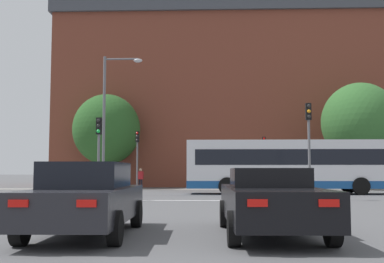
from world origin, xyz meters
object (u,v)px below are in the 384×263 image
traffic_light_near_left (99,144)px  pedestrian_waiting (322,175)px  pedestrian_walking_east (140,177)px  car_roadster_right (270,201)px  traffic_light_far_left (137,150)px  traffic_light_near_right (309,135)px  bus_crossing_lead (290,165)px  car_saloon_left (87,198)px  traffic_light_far_right (264,154)px  street_lamp_junction (110,110)px

traffic_light_near_left → pedestrian_waiting: traffic_light_near_left is taller
pedestrian_walking_east → traffic_light_near_left: bearing=-76.8°
car_roadster_right → traffic_light_far_left: bearing=103.5°
traffic_light_near_left → traffic_light_near_right: 9.98m
bus_crossing_lead → pedestrian_walking_east: bus_crossing_lead is taller
car_saloon_left → traffic_light_far_right: bearing=74.3°
bus_crossing_lead → traffic_light_far_left: size_ratio=2.84×
car_saloon_left → bus_crossing_lead: size_ratio=0.40×
traffic_light_far_right → traffic_light_far_left: (-9.40, -0.58, 0.24)m
car_saloon_left → bus_crossing_lead: bearing=67.4°
car_saloon_left → car_roadster_right: bearing=0.6°
bus_crossing_lead → pedestrian_walking_east: 12.43m
traffic_light_near_left → traffic_light_far_left: size_ratio=0.90×
car_saloon_left → traffic_light_far_left: traffic_light_far_left is taller
car_saloon_left → traffic_light_near_right: bearing=59.2°
traffic_light_near_left → car_roadster_right: bearing=-62.2°
traffic_light_far_right → traffic_light_near_right: 13.01m
traffic_light_near_left → pedestrian_walking_east: (0.04, 13.67, -1.73)m
car_saloon_left → car_roadster_right: 3.83m
traffic_light_far_left → pedestrian_waiting: traffic_light_far_left is taller
street_lamp_junction → pedestrian_walking_east: size_ratio=5.10×
car_saloon_left → pedestrian_waiting: bearing=65.9°
traffic_light_near_left → pedestrian_walking_east: size_ratio=2.49×
traffic_light_near_left → pedestrian_walking_east: bearing=89.8°
bus_crossing_lead → pedestrian_walking_east: size_ratio=7.83×
traffic_light_near_left → traffic_light_far_right: 16.26m
traffic_light_near_left → street_lamp_junction: (-0.44, 4.63, 2.20)m
street_lamp_junction → pedestrian_waiting: 16.79m
car_roadster_right → street_lamp_junction: (-6.96, 17.02, 4.11)m
street_lamp_junction → pedestrian_waiting: size_ratio=4.36×
pedestrian_waiting → pedestrian_walking_east: bearing=-86.3°
traffic_light_far_right → pedestrian_waiting: bearing=-1.7°
car_saloon_left → street_lamp_junction: 17.89m
street_lamp_junction → car_roadster_right: bearing=-67.8°
car_roadster_right → pedestrian_waiting: 26.53m
bus_crossing_lead → street_lamp_junction: bearing=-80.8°
car_saloon_left → traffic_light_far_left: 25.50m
car_saloon_left → pedestrian_walking_east: pedestrian_walking_east is taller
traffic_light_far_right → street_lamp_junction: 13.25m
street_lamp_junction → traffic_light_far_right: bearing=41.7°
bus_crossing_lead → traffic_light_near_right: traffic_light_near_right is taller
traffic_light_far_left → street_lamp_junction: (-0.35, -8.12, 1.94)m
street_lamp_junction → car_saloon_left: bearing=-79.7°
bus_crossing_lead → street_lamp_junction: size_ratio=1.53×
car_roadster_right → traffic_light_near_left: 14.12m
traffic_light_far_right → traffic_light_near_right: (0.66, -12.99, 0.41)m
traffic_light_near_right → pedestrian_walking_east: bearing=126.7°
car_roadster_right → traffic_light_near_right: size_ratio=1.09×
traffic_light_far_right → traffic_light_near_right: size_ratio=0.85×
car_saloon_left → bus_crossing_lead: bus_crossing_lead is taller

